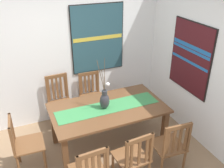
{
  "coord_description": "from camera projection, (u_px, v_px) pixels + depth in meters",
  "views": [
    {
      "loc": [
        -0.91,
        -2.42,
        2.86
      ],
      "look_at": [
        0.46,
        0.8,
        1.07
      ],
      "focal_mm": 40.46,
      "sensor_mm": 36.0,
      "label": 1
    }
  ],
  "objects": [
    {
      "name": "wall_side",
      "position": [
        223.0,
        73.0,
        3.64
      ],
      "size": [
        0.12,
        6.4,
        2.7
      ],
      "primitive_type": "cube",
      "color": "white",
      "rests_on": "ground_plane"
    },
    {
      "name": "painting_on_side_wall",
      "position": [
        190.0,
        58.0,
        4.13
      ],
      "size": [
        0.05,
        0.95,
        1.17
      ],
      "color": "black"
    },
    {
      "name": "chair_1",
      "position": [
        24.0,
        143.0,
        3.58
      ],
      "size": [
        0.44,
        0.44,
        0.9
      ],
      "color": "brown",
      "rests_on": "ground_plane"
    },
    {
      "name": "painting_on_back_wall",
      "position": [
        98.0,
        39.0,
        4.6
      ],
      "size": [
        1.0,
        0.05,
        1.25
      ],
      "color": "black"
    },
    {
      "name": "chair_0",
      "position": [
        91.0,
        95.0,
        4.81
      ],
      "size": [
        0.43,
        0.43,
        0.9
      ],
      "color": "brown",
      "rests_on": "ground_plane"
    },
    {
      "name": "dining_table",
      "position": [
        108.0,
        113.0,
        3.98
      ],
      "size": [
        1.77,
        0.99,
        0.74
      ],
      "color": "brown",
      "rests_on": "ground_plane"
    },
    {
      "name": "chair_4",
      "position": [
        170.0,
        146.0,
        3.53
      ],
      "size": [
        0.45,
        0.45,
        0.93
      ],
      "color": "brown",
      "rests_on": "ground_plane"
    },
    {
      "name": "wall_back",
      "position": [
        65.0,
        50.0,
        4.51
      ],
      "size": [
        6.4,
        0.12,
        2.7
      ],
      "primitive_type": "cube",
      "color": "white",
      "rests_on": "ground_plane"
    },
    {
      "name": "table_runner",
      "position": [
        108.0,
        107.0,
        3.93
      ],
      "size": [
        1.63,
        0.36,
        0.01
      ],
      "primitive_type": "cube",
      "color": "#388447",
      "rests_on": "dining_table"
    },
    {
      "name": "chair_5",
      "position": [
        133.0,
        158.0,
        3.33
      ],
      "size": [
        0.45,
        0.45,
        0.91
      ],
      "color": "brown",
      "rests_on": "ground_plane"
    },
    {
      "name": "centerpiece_vase",
      "position": [
        105.0,
        99.0,
        3.84
      ],
      "size": [
        0.16,
        0.23,
        0.8
      ],
      "color": "#333338",
      "rests_on": "dining_table"
    },
    {
      "name": "chair_2",
      "position": [
        60.0,
        101.0,
        4.59
      ],
      "size": [
        0.44,
        0.44,
        0.97
      ],
      "color": "brown",
      "rests_on": "ground_plane"
    }
  ]
}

